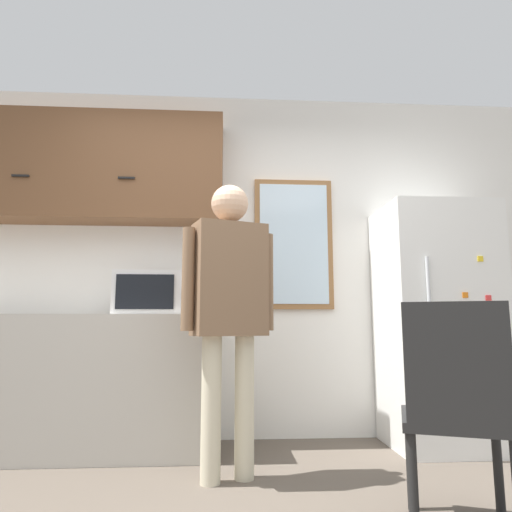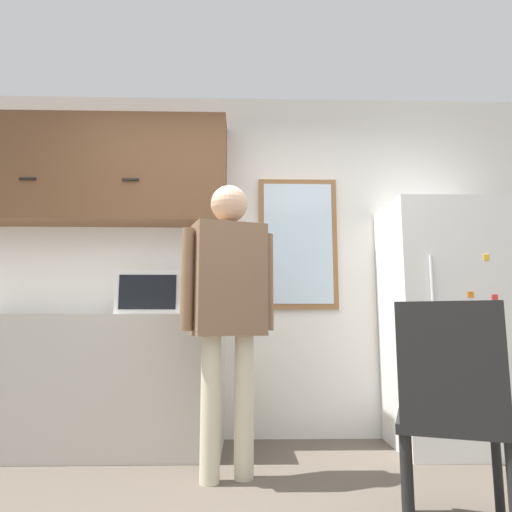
# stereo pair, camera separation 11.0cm
# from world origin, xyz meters

# --- Properties ---
(back_wall) EXTENTS (6.00, 0.06, 2.70)m
(back_wall) POSITION_xyz_m (0.00, 1.86, 1.35)
(back_wall) COLOR white
(back_wall) RESTS_ON ground_plane
(counter) EXTENTS (2.13, 0.61, 0.91)m
(counter) POSITION_xyz_m (-1.14, 1.52, 0.46)
(counter) COLOR #BCB7AD
(counter) RESTS_ON ground_plane
(upper_cabinets) EXTENTS (2.13, 0.32, 0.83)m
(upper_cabinets) POSITION_xyz_m (-1.14, 1.67, 2.02)
(upper_cabinets) COLOR brown
(microwave) EXTENTS (0.53, 0.41, 0.29)m
(microwave) POSITION_xyz_m (-0.52, 1.49, 1.06)
(microwave) COLOR white
(microwave) RESTS_ON counter
(person) EXTENTS (0.53, 0.34, 1.67)m
(person) POSITION_xyz_m (-0.02, 0.92, 1.01)
(person) COLOR beige
(person) RESTS_ON ground_plane
(refrigerator) EXTENTS (0.75, 0.66, 1.70)m
(refrigerator) POSITION_xyz_m (1.48, 1.50, 0.85)
(refrigerator) COLOR white
(refrigerator) RESTS_ON ground_plane
(chair) EXTENTS (0.55, 0.55, 0.93)m
(chair) POSITION_xyz_m (0.91, 0.17, 0.51)
(chair) COLOR black
(chair) RESTS_ON ground_plane
(window) EXTENTS (0.62, 0.05, 1.04)m
(window) POSITION_xyz_m (0.49, 1.81, 1.48)
(window) COLOR olive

